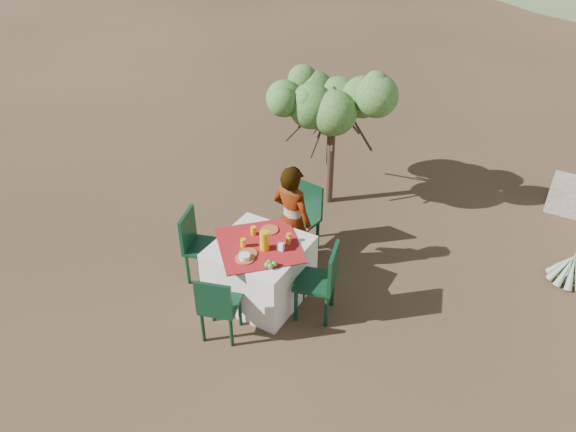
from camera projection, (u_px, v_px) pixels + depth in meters
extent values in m
plane|color=#362718|center=(307.00, 282.00, 7.12)|extent=(160.00, 160.00, 0.00)
cube|color=white|center=(260.00, 270.00, 6.74)|extent=(1.02, 1.02, 0.75)
cube|color=maroon|center=(259.00, 245.00, 6.52)|extent=(1.30, 1.30, 0.01)
cylinder|color=black|center=(280.00, 237.00, 7.53)|extent=(0.05, 0.05, 0.48)
cylinder|color=black|center=(302.00, 247.00, 7.34)|extent=(0.05, 0.05, 0.48)
cylinder|color=black|center=(296.00, 225.00, 7.76)|extent=(0.05, 0.05, 0.48)
cylinder|color=black|center=(318.00, 234.00, 7.58)|extent=(0.05, 0.05, 0.48)
cube|color=black|center=(299.00, 221.00, 7.42)|extent=(0.50, 0.50, 0.04)
cube|color=black|center=(309.00, 198.00, 7.40)|extent=(0.45, 0.10, 0.47)
cylinder|color=black|center=(240.00, 311.00, 6.39)|extent=(0.04, 0.04, 0.44)
cylinder|color=black|center=(213.00, 306.00, 6.45)|extent=(0.04, 0.04, 0.44)
cylinder|color=black|center=(231.00, 331.00, 6.12)|extent=(0.04, 0.04, 0.44)
cylinder|color=black|center=(203.00, 326.00, 6.18)|extent=(0.04, 0.04, 0.44)
cube|color=black|center=(220.00, 304.00, 6.16)|extent=(0.51, 0.51, 0.04)
cube|color=black|center=(213.00, 300.00, 5.88)|extent=(0.40, 0.16, 0.43)
cylinder|color=black|center=(215.00, 273.00, 6.92)|extent=(0.05, 0.05, 0.47)
cylinder|color=black|center=(224.00, 256.00, 7.20)|extent=(0.05, 0.05, 0.47)
cylinder|color=black|center=(188.00, 269.00, 6.98)|extent=(0.05, 0.05, 0.47)
cylinder|color=black|center=(198.00, 252.00, 7.27)|extent=(0.05, 0.05, 0.47)
cube|color=black|center=(204.00, 247.00, 6.96)|extent=(0.55, 0.55, 0.04)
cube|color=black|center=(187.00, 229.00, 6.86)|extent=(0.17, 0.43, 0.46)
cylinder|color=black|center=(303.00, 285.00, 6.73)|extent=(0.05, 0.05, 0.48)
cylinder|color=black|center=(296.00, 305.00, 6.44)|extent=(0.05, 0.05, 0.48)
cylinder|color=black|center=(333.00, 290.00, 6.65)|extent=(0.05, 0.05, 0.48)
cylinder|color=black|center=(326.00, 310.00, 6.36)|extent=(0.05, 0.05, 0.48)
cube|color=black|center=(315.00, 282.00, 6.41)|extent=(0.54, 0.54, 0.04)
cube|color=black|center=(333.00, 267.00, 6.23)|extent=(0.16, 0.44, 0.46)
imported|color=#8C6651|center=(292.00, 220.00, 6.94)|extent=(0.59, 0.42, 1.51)
cylinder|color=#473023|center=(330.00, 160.00, 8.32)|extent=(0.12, 0.12, 1.42)
sphere|color=#215620|center=(332.00, 116.00, 7.92)|extent=(0.61, 0.61, 0.61)
sphere|color=#215620|center=(369.00, 114.00, 7.61)|extent=(0.57, 0.57, 0.57)
sphere|color=#215620|center=(305.00, 100.00, 8.15)|extent=(0.53, 0.53, 0.53)
sphere|color=#215620|center=(356.00, 91.00, 8.16)|extent=(0.55, 0.55, 0.55)
sphere|color=#215620|center=(319.00, 127.00, 7.51)|extent=(0.49, 0.49, 0.49)
sphere|color=gray|center=(567.00, 278.00, 7.14)|extent=(0.18, 0.18, 0.18)
cone|color=gray|center=(572.00, 264.00, 7.01)|extent=(0.10, 0.10, 0.51)
cone|color=gray|center=(571.00, 262.00, 7.14)|extent=(0.14, 0.31, 0.44)
cone|color=gray|center=(565.00, 262.00, 7.14)|extent=(0.26, 0.26, 0.45)
cone|color=gray|center=(562.00, 264.00, 7.11)|extent=(0.31, 0.13, 0.43)
cone|color=gray|center=(562.00, 267.00, 7.05)|extent=(0.30, 0.21, 0.44)
cone|color=gray|center=(566.00, 271.00, 6.99)|extent=(0.20, 0.29, 0.45)
cone|color=gray|center=(572.00, 273.00, 6.96)|extent=(0.14, 0.31, 0.44)
cylinder|color=brown|center=(269.00, 230.00, 6.75)|extent=(0.22, 0.22, 0.01)
cylinder|color=brown|center=(248.00, 254.00, 6.37)|extent=(0.21, 0.21, 0.01)
cylinder|color=#DD9F0D|center=(253.00, 231.00, 6.66)|extent=(0.07, 0.07, 0.11)
cylinder|color=#DD9F0D|center=(243.00, 243.00, 6.46)|extent=(0.07, 0.07, 0.11)
cylinder|color=#DD9F0D|center=(264.00, 240.00, 6.38)|extent=(0.11, 0.11, 0.24)
cylinder|color=brown|center=(245.00, 259.00, 6.29)|extent=(0.22, 0.22, 0.01)
cylinder|color=white|center=(245.00, 256.00, 6.28)|extent=(0.13, 0.13, 0.05)
cylinder|color=orange|center=(288.00, 241.00, 6.51)|extent=(0.05, 0.05, 0.08)
cylinder|color=orange|center=(289.00, 237.00, 6.55)|extent=(0.07, 0.07, 0.10)
cube|color=white|center=(281.00, 246.00, 6.41)|extent=(0.08, 0.05, 0.10)
sphere|color=#569335|center=(269.00, 263.00, 6.20)|extent=(0.06, 0.06, 0.06)
sphere|color=#569335|center=(274.00, 264.00, 6.18)|extent=(0.06, 0.06, 0.06)
sphere|color=#569335|center=(270.00, 266.00, 6.15)|extent=(0.06, 0.06, 0.06)
sphere|color=#569335|center=(267.00, 265.00, 6.16)|extent=(0.06, 0.06, 0.06)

